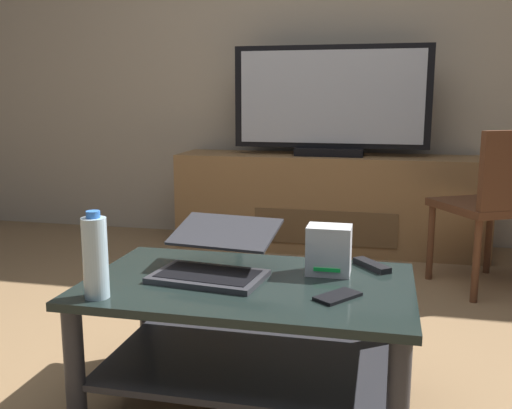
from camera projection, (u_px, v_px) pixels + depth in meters
The scene contains 11 objects.
ground_plane at pixel (208, 395), 1.93m from camera, with size 7.68×7.68×0.00m, color olive.
back_wall at pixel (307, 36), 3.89m from camera, with size 6.40×0.12×2.80m, color #B2A38C.
coffee_table at pixel (248, 321), 1.82m from camera, with size 1.03×0.63×0.42m.
media_cabinet at pixel (328, 202), 3.74m from camera, with size 1.99×0.44×0.62m.
television at pixel (331, 103), 3.60m from camera, with size 1.24×0.20×0.69m.
dining_chair at pixel (497, 200), 2.87m from camera, with size 0.60×0.60×0.84m.
laptop at pixel (215, 258), 1.86m from camera, with size 0.39×0.40×0.16m.
router_box at pixel (329, 250), 1.86m from camera, with size 0.14×0.11×0.16m.
water_bottle_near at pixel (95, 257), 1.63m from camera, with size 0.07×0.07×0.26m.
cell_phone at pixel (338, 296), 1.64m from camera, with size 0.07×0.14×0.01m, color black.
tv_remote at pixel (372, 265), 1.93m from camera, with size 0.04×0.16×0.02m, color black.
Camera 1 is at (0.55, -1.69, 1.00)m, focal length 39.97 mm.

